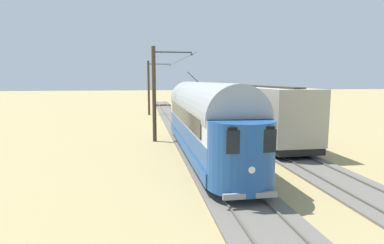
% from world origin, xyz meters
% --- Properties ---
extents(ground_plane, '(220.00, 220.00, 0.00)m').
position_xyz_m(ground_plane, '(0.00, 0.00, 0.00)').
color(ground_plane, tan).
extents(track_streetcar_siding, '(2.80, 80.00, 0.18)m').
position_xyz_m(track_streetcar_siding, '(-2.44, -0.31, 0.05)').
color(track_streetcar_siding, '#666059').
rests_on(track_streetcar_siding, ground).
extents(track_adjacent_siding, '(2.80, 80.00, 0.18)m').
position_xyz_m(track_adjacent_siding, '(2.44, -0.31, 0.05)').
color(track_adjacent_siding, '#666059').
rests_on(track_adjacent_siding, ground).
extents(vintage_streetcar, '(2.65, 16.43, 4.91)m').
position_xyz_m(vintage_streetcar, '(2.44, 4.79, 2.26)').
color(vintage_streetcar, '#1E4C93').
rests_on(vintage_streetcar, ground).
extents(boxcar_adjacent, '(2.96, 11.50, 3.85)m').
position_xyz_m(boxcar_adjacent, '(-2.45, 1.66, 2.16)').
color(boxcar_adjacent, '#B2A893').
rests_on(boxcar_adjacent, ground).
extents(catenary_pole_foreground, '(2.94, 0.28, 6.78)m').
position_xyz_m(catenary_pole_foreground, '(5.08, -17.29, 3.56)').
color(catenary_pole_foreground, '#423323').
rests_on(catenary_pole_foreground, ground).
extents(catenary_pole_mid_near, '(2.94, 0.28, 6.78)m').
position_xyz_m(catenary_pole_mid_near, '(5.08, 0.15, 3.56)').
color(catenary_pole_mid_near, '#423323').
rests_on(catenary_pole_mid_near, ground).
extents(overhead_wire_run, '(2.74, 21.44, 0.18)m').
position_xyz_m(overhead_wire_run, '(2.55, -9.23, 6.24)').
color(overhead_wire_run, black).
rests_on(overhead_wire_run, ground).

